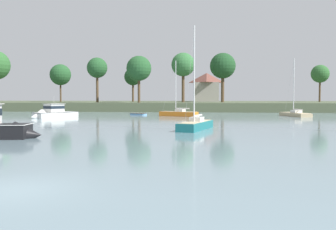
{
  "coord_description": "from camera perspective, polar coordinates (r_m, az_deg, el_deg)",
  "views": [
    {
      "loc": [
        6.71,
        -12.16,
        3.26
      ],
      "look_at": [
        1.53,
        36.29,
        0.93
      ],
      "focal_mm": 39.37,
      "sensor_mm": 36.0,
      "label": 1
    }
  ],
  "objects": [
    {
      "name": "shore_tree_right",
      "position": [
        94.01,
        8.48,
        7.49
      ],
      "size": [
        6.43,
        6.43,
        12.37
      ],
      "color": "brown",
      "rests_on": "far_shore_bank"
    },
    {
      "name": "sailboat_orange",
      "position": [
        63.74,
        1.64,
        0.01
      ],
      "size": [
        6.94,
        4.51,
        10.14
      ],
      "color": "orange",
      "rests_on": "ground"
    },
    {
      "name": "shore_tree_left_mid",
      "position": [
        105.09,
        -5.45,
        5.89
      ],
      "size": [
        4.91,
        4.91,
        9.54
      ],
      "color": "brown",
      "rests_on": "far_shore_bank"
    },
    {
      "name": "sailboat_teal",
      "position": [
        37.49,
        4.31,
        -1.89
      ],
      "size": [
        3.61,
        7.41,
        10.93
      ],
      "color": "#196B70",
      "rests_on": "ground"
    },
    {
      "name": "far_shore_bank",
      "position": [
        105.28,
        2.45,
        1.52
      ],
      "size": [
        175.79,
        49.61,
        2.04
      ],
      "primitive_type": "cube",
      "color": "#4C563D",
      "rests_on": "ground"
    },
    {
      "name": "shore_tree_center",
      "position": [
        104.18,
        -16.32,
        5.99
      ],
      "size": [
        5.67,
        5.67,
        10.18
      ],
      "color": "brown",
      "rests_on": "far_shore_bank"
    },
    {
      "name": "shore_tree_right_mid",
      "position": [
        86.47,
        -4.53,
        7.18
      ],
      "size": [
        5.82,
        5.82,
        10.89
      ],
      "color": "brown",
      "rests_on": "far_shore_bank"
    },
    {
      "name": "ground_plane",
      "position": [
        14.27,
        -22.58,
        -10.68
      ],
      "size": [
        400.0,
        400.0,
        0.0
      ],
      "primitive_type": "plane",
      "color": "gray"
    },
    {
      "name": "dinghy_skyblue",
      "position": [
        68.33,
        -4.59,
        0.1
      ],
      "size": [
        3.37,
        2.64,
        0.48
      ],
      "color": "#669ECC",
      "rests_on": "ground"
    },
    {
      "name": "shore_tree_center_right",
      "position": [
        109.72,
        22.49,
        5.88
      ],
      "size": [
        4.9,
        4.9,
        10.15
      ],
      "color": "brown",
      "rests_on": "far_shore_bank"
    },
    {
      "name": "sailboat_sand",
      "position": [
        66.98,
        19.09,
        -0.01
      ],
      "size": [
        4.11,
        7.71,
        10.42
      ],
      "color": "tan",
      "rests_on": "ground"
    },
    {
      "name": "shore_tree_inland_b",
      "position": [
        93.14,
        2.36,
        7.75
      ],
      "size": [
        5.94,
        5.94,
        12.43
      ],
      "color": "brown",
      "rests_on": "far_shore_bank"
    },
    {
      "name": "cottage_eastern",
      "position": [
        112.15,
        5.98,
        4.38
      ],
      "size": [
        7.81,
        9.8,
        8.6
      ],
      "color": "#9E998E",
      "rests_on": "far_shore_bank"
    },
    {
      "name": "shore_tree_inland_a",
      "position": [
        92.39,
        -10.92,
        7.14
      ],
      "size": [
        4.98,
        4.98,
        10.98
      ],
      "color": "brown",
      "rests_on": "far_shore_bank"
    },
    {
      "name": "cruiser_white",
      "position": [
        62.53,
        -17.65,
        0.09
      ],
      "size": [
        6.49,
        8.23,
        4.49
      ],
      "color": "white",
      "rests_on": "ground"
    }
  ]
}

